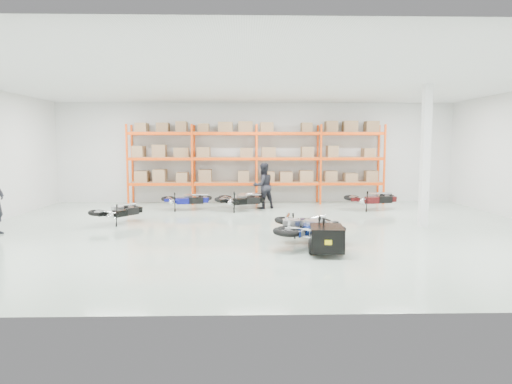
{
  "coord_description": "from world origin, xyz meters",
  "views": [
    {
      "loc": [
        -0.53,
        -13.83,
        2.64
      ],
      "look_at": [
        -0.16,
        0.83,
        1.1
      ],
      "focal_mm": 32.0,
      "sensor_mm": 36.0,
      "label": 1
    }
  ],
  "objects_px": {
    "moto_back_b": "(243,196)",
    "moto_back_c": "(242,197)",
    "moto_back_a": "(187,197)",
    "trailer": "(327,238)",
    "moto_black_far_left": "(119,208)",
    "moto_blue_centre": "(296,222)",
    "moto_silver_left": "(314,223)",
    "person_back": "(263,186)",
    "moto_back_d": "(373,195)",
    "moto_touring_right": "(316,222)"
  },
  "relations": [
    {
      "from": "moto_blue_centre",
      "to": "moto_silver_left",
      "type": "bearing_deg",
      "value": 172.6
    },
    {
      "from": "moto_back_b",
      "to": "moto_back_d",
      "type": "height_order",
      "value": "moto_back_d"
    },
    {
      "from": "moto_touring_right",
      "to": "moto_back_d",
      "type": "distance_m",
      "value": 6.66
    },
    {
      "from": "moto_blue_centre",
      "to": "moto_silver_left",
      "type": "distance_m",
      "value": 0.47
    },
    {
      "from": "moto_blue_centre",
      "to": "moto_back_c",
      "type": "relative_size",
      "value": 1.1
    },
    {
      "from": "moto_back_d",
      "to": "moto_silver_left",
      "type": "bearing_deg",
      "value": 139.64
    },
    {
      "from": "moto_silver_left",
      "to": "moto_back_a",
      "type": "height_order",
      "value": "moto_silver_left"
    },
    {
      "from": "trailer",
      "to": "moto_back_d",
      "type": "relative_size",
      "value": 0.86
    },
    {
      "from": "moto_back_b",
      "to": "moto_back_c",
      "type": "distance_m",
      "value": 0.8
    },
    {
      "from": "moto_black_far_left",
      "to": "moto_back_a",
      "type": "height_order",
      "value": "moto_back_a"
    },
    {
      "from": "moto_black_far_left",
      "to": "moto_touring_right",
      "type": "bearing_deg",
      "value": -169.88
    },
    {
      "from": "moto_back_c",
      "to": "moto_touring_right",
      "type": "bearing_deg",
      "value": 178.41
    },
    {
      "from": "moto_back_b",
      "to": "moto_back_c",
      "type": "height_order",
      "value": "moto_back_c"
    },
    {
      "from": "trailer",
      "to": "moto_back_b",
      "type": "height_order",
      "value": "moto_back_b"
    },
    {
      "from": "moto_back_b",
      "to": "moto_back_c",
      "type": "relative_size",
      "value": 0.94
    },
    {
      "from": "trailer",
      "to": "moto_back_a",
      "type": "height_order",
      "value": "moto_back_a"
    },
    {
      "from": "moto_back_a",
      "to": "person_back",
      "type": "bearing_deg",
      "value": -93.54
    },
    {
      "from": "moto_touring_right",
      "to": "moto_back_d",
      "type": "height_order",
      "value": "moto_back_d"
    },
    {
      "from": "moto_back_a",
      "to": "moto_blue_centre",
      "type": "bearing_deg",
      "value": -159.91
    },
    {
      "from": "moto_blue_centre",
      "to": "person_back",
      "type": "relative_size",
      "value": 1.05
    },
    {
      "from": "moto_touring_right",
      "to": "moto_back_c",
      "type": "relative_size",
      "value": 0.93
    },
    {
      "from": "moto_back_c",
      "to": "person_back",
      "type": "height_order",
      "value": "person_back"
    },
    {
      "from": "moto_black_far_left",
      "to": "moto_touring_right",
      "type": "xyz_separation_m",
      "value": [
        6.17,
        -2.93,
        -0.0
      ]
    },
    {
      "from": "moto_back_b",
      "to": "moto_blue_centre",
      "type": "bearing_deg",
      "value": 177.55
    },
    {
      "from": "moto_back_a",
      "to": "moto_back_d",
      "type": "bearing_deg",
      "value": -100.63
    },
    {
      "from": "moto_back_a",
      "to": "moto_touring_right",
      "type": "bearing_deg",
      "value": -153.83
    },
    {
      "from": "moto_blue_centre",
      "to": "moto_back_c",
      "type": "height_order",
      "value": "moto_blue_centre"
    },
    {
      "from": "moto_black_far_left",
      "to": "moto_touring_right",
      "type": "height_order",
      "value": "moto_black_far_left"
    },
    {
      "from": "moto_touring_right",
      "to": "moto_back_a",
      "type": "relative_size",
      "value": 0.95
    },
    {
      "from": "moto_blue_centre",
      "to": "moto_back_d",
      "type": "relative_size",
      "value": 1.04
    },
    {
      "from": "moto_back_c",
      "to": "person_back",
      "type": "bearing_deg",
      "value": -76.83
    },
    {
      "from": "moto_back_c",
      "to": "moto_black_far_left",
      "type": "bearing_deg",
      "value": 102.97
    },
    {
      "from": "moto_back_c",
      "to": "person_back",
      "type": "relative_size",
      "value": 0.96
    },
    {
      "from": "moto_back_b",
      "to": "person_back",
      "type": "height_order",
      "value": "person_back"
    },
    {
      "from": "moto_back_b",
      "to": "moto_back_d",
      "type": "bearing_deg",
      "value": -111.42
    },
    {
      "from": "trailer",
      "to": "moto_back_d",
      "type": "distance_m",
      "value": 8.1
    },
    {
      "from": "moto_touring_right",
      "to": "moto_back_d",
      "type": "xyz_separation_m",
      "value": [
        3.2,
        5.84,
        0.07
      ]
    },
    {
      "from": "moto_black_far_left",
      "to": "moto_back_b",
      "type": "bearing_deg",
      "value": -103.3
    },
    {
      "from": "moto_blue_centre",
      "to": "moto_black_far_left",
      "type": "relative_size",
      "value": 1.18
    },
    {
      "from": "person_back",
      "to": "moto_back_d",
      "type": "bearing_deg",
      "value": 147.52
    },
    {
      "from": "moto_blue_centre",
      "to": "moto_back_b",
      "type": "xyz_separation_m",
      "value": [
        -1.42,
        7.04,
        -0.09
      ]
    },
    {
      "from": "moto_silver_left",
      "to": "moto_back_b",
      "type": "xyz_separation_m",
      "value": [
        -1.88,
        7.14,
        -0.08
      ]
    },
    {
      "from": "moto_blue_centre",
      "to": "moto_back_d",
      "type": "distance_m",
      "value": 7.4
    },
    {
      "from": "trailer",
      "to": "moto_touring_right",
      "type": "bearing_deg",
      "value": 95.72
    },
    {
      "from": "trailer",
      "to": "moto_back_c",
      "type": "bearing_deg",
      "value": 111.46
    },
    {
      "from": "moto_black_far_left",
      "to": "moto_back_a",
      "type": "relative_size",
      "value": 0.96
    },
    {
      "from": "moto_blue_centre",
      "to": "person_back",
      "type": "bearing_deg",
      "value": -79.95
    },
    {
      "from": "moto_black_far_left",
      "to": "trailer",
      "type": "bearing_deg",
      "value": 179.25
    },
    {
      "from": "moto_silver_left",
      "to": "trailer",
      "type": "height_order",
      "value": "moto_silver_left"
    },
    {
      "from": "moto_back_a",
      "to": "trailer",
      "type": "bearing_deg",
      "value": -159.9
    }
  ]
}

